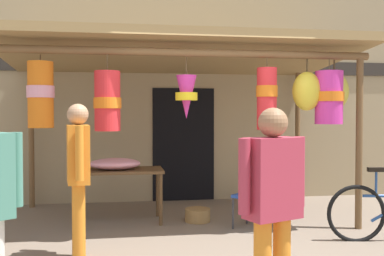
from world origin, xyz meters
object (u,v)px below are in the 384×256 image
folding_chair (254,190)px  vendor_in_orange (78,168)px  display_table (119,175)px  customer_foreground (273,198)px  flower_heap_on_table (116,164)px  wicker_basket_by_table (198,215)px

folding_chair → vendor_in_orange: vendor_in_orange is taller
display_table → customer_foreground: bearing=-71.4°
customer_foreground → display_table: bearing=108.6°
folding_chair → customer_foreground: customer_foreground is taller
folding_chair → flower_heap_on_table: bearing=163.5°
wicker_basket_by_table → customer_foreground: bearing=-89.8°
flower_heap_on_table → wicker_basket_by_table: size_ratio=1.98×
display_table → folding_chair: size_ratio=1.47×
wicker_basket_by_table → folding_chair: bearing=-32.0°
display_table → customer_foreground: size_ratio=0.78×
vendor_in_orange → customer_foreground: bearing=-48.3°
flower_heap_on_table → vendor_in_orange: size_ratio=0.44×
folding_chair → wicker_basket_by_table: (-0.71, 0.44, -0.41)m
folding_chair → wicker_basket_by_table: size_ratio=2.31×
display_table → customer_foreground: (1.12, -3.32, 0.26)m
folding_chair → vendor_in_orange: bearing=-155.4°
wicker_basket_by_table → customer_foreground: 3.30m
display_table → vendor_in_orange: (-0.41, -1.60, 0.30)m
display_table → vendor_in_orange: size_ratio=0.75×
wicker_basket_by_table → vendor_in_orange: vendor_in_orange is taller
folding_chair → vendor_in_orange: size_ratio=0.51×
vendor_in_orange → display_table: bearing=75.5°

